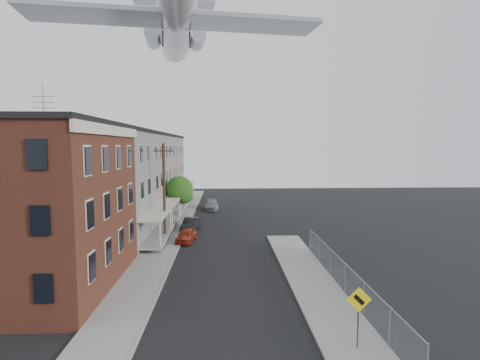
{
  "coord_description": "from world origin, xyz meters",
  "views": [
    {
      "loc": [
        -0.14,
        -16.19,
        8.8
      ],
      "look_at": [
        0.88,
        7.26,
        6.63
      ],
      "focal_mm": 28.0,
      "sensor_mm": 36.0,
      "label": 1
    }
  ],
  "objects_px": {
    "car_mid": "(191,224)",
    "airplane": "(176,15)",
    "car_far": "(212,205)",
    "warning_sign": "(359,308)",
    "street_tree": "(180,191)",
    "utility_pole": "(164,191)",
    "car_near": "(186,235)"
  },
  "relations": [
    {
      "from": "street_tree",
      "to": "airplane",
      "type": "bearing_deg",
      "value": -84.99
    },
    {
      "from": "warning_sign",
      "to": "street_tree",
      "type": "height_order",
      "value": "street_tree"
    },
    {
      "from": "warning_sign",
      "to": "utility_pole",
      "type": "relative_size",
      "value": 0.31
    },
    {
      "from": "car_far",
      "to": "airplane",
      "type": "relative_size",
      "value": 0.14
    },
    {
      "from": "warning_sign",
      "to": "car_mid",
      "type": "height_order",
      "value": "warning_sign"
    },
    {
      "from": "street_tree",
      "to": "car_near",
      "type": "height_order",
      "value": "street_tree"
    },
    {
      "from": "warning_sign",
      "to": "car_far",
      "type": "relative_size",
      "value": 0.63
    },
    {
      "from": "street_tree",
      "to": "car_far",
      "type": "distance_m",
      "value": 8.05
    },
    {
      "from": "car_mid",
      "to": "airplane",
      "type": "height_order",
      "value": "airplane"
    },
    {
      "from": "warning_sign",
      "to": "car_far",
      "type": "distance_m",
      "value": 36.44
    },
    {
      "from": "utility_pole",
      "to": "airplane",
      "type": "relative_size",
      "value": 0.29
    },
    {
      "from": "car_far",
      "to": "warning_sign",
      "type": "bearing_deg",
      "value": -79.83
    },
    {
      "from": "utility_pole",
      "to": "warning_sign",
      "type": "bearing_deg",
      "value": -59.52
    },
    {
      "from": "utility_pole",
      "to": "car_mid",
      "type": "xyz_separation_m",
      "value": [
        2.0,
        4.01,
        -4.02
      ]
    },
    {
      "from": "warning_sign",
      "to": "car_far",
      "type": "bearing_deg",
      "value": 101.73
    },
    {
      "from": "airplane",
      "to": "utility_pole",
      "type": "bearing_deg",
      "value": -102.22
    },
    {
      "from": "utility_pole",
      "to": "car_far",
      "type": "bearing_deg",
      "value": 77.13
    },
    {
      "from": "car_mid",
      "to": "utility_pole",
      "type": "bearing_deg",
      "value": -109.66
    },
    {
      "from": "warning_sign",
      "to": "airplane",
      "type": "xyz_separation_m",
      "value": [
        -10.35,
        22.96,
        19.6
      ]
    },
    {
      "from": "street_tree",
      "to": "car_near",
      "type": "bearing_deg",
      "value": -80.87
    },
    {
      "from": "street_tree",
      "to": "car_mid",
      "type": "xyz_separation_m",
      "value": [
        1.67,
        -5.91,
        -2.79
      ]
    },
    {
      "from": "car_near",
      "to": "warning_sign",
      "type": "bearing_deg",
      "value": -56.06
    },
    {
      "from": "warning_sign",
      "to": "car_far",
      "type": "height_order",
      "value": "warning_sign"
    },
    {
      "from": "car_near",
      "to": "airplane",
      "type": "height_order",
      "value": "airplane"
    },
    {
      "from": "car_near",
      "to": "street_tree",
      "type": "bearing_deg",
      "value": 106.67
    },
    {
      "from": "car_mid",
      "to": "car_far",
      "type": "xyz_separation_m",
      "value": [
        1.8,
        12.62,
        -0.01
      ]
    },
    {
      "from": "car_near",
      "to": "car_mid",
      "type": "distance_m",
      "value": 4.5
    },
    {
      "from": "utility_pole",
      "to": "street_tree",
      "type": "distance_m",
      "value": 10.0
    },
    {
      "from": "airplane",
      "to": "car_far",
      "type": "bearing_deg",
      "value": 76.93
    },
    {
      "from": "car_far",
      "to": "car_near",
      "type": "bearing_deg",
      "value": -97.56
    },
    {
      "from": "car_mid",
      "to": "airplane",
      "type": "distance_m",
      "value": 20.86
    },
    {
      "from": "street_tree",
      "to": "car_far",
      "type": "bearing_deg",
      "value": 62.62
    }
  ]
}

